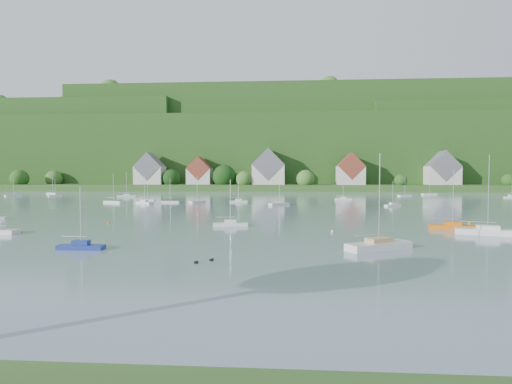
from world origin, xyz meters
TOP-DOWN VIEW (x-y plane):
  - ground at (0.00, 0.00)m, footprint 600.00×600.00m
  - far_shore_strip at (0.00, 200.00)m, footprint 600.00×60.00m
  - forested_ridge at (0.39, 268.57)m, footprint 620.00×181.22m
  - village_building_0 at (-55.00, 187.00)m, footprint 14.00×10.40m
  - village_building_1 at (-30.00, 189.00)m, footprint 12.00×9.36m
  - village_building_2 at (5.00, 188.00)m, footprint 16.00×11.44m
  - village_building_3 at (45.00, 186.00)m, footprint 13.00×10.40m
  - village_building_4 at (90.00, 190.00)m, footprint 15.00×10.40m
  - near_sailboat_1 at (-8.43, 22.32)m, footprint 4.97×1.39m
  - near_sailboat_2 at (23.49, 24.53)m, footprint 7.68×5.66m
  - near_sailboat_3 at (4.93, 43.50)m, footprint 5.53×2.25m
  - near_sailboat_4 at (40.36, 36.58)m, footprint 8.21×4.64m
  - near_sailboat_5 at (37.89, 41.90)m, footprint 6.63×2.81m
  - mooring_buoy_0 at (-23.23, 34.41)m, footprint 0.49×0.49m
  - mooring_buoy_1 at (20.00, 37.59)m, footprint 0.45×0.45m
  - mooring_buoy_2 at (43.47, 49.41)m, footprint 0.49×0.49m
  - mooring_buoy_3 at (-15.85, 46.42)m, footprint 0.40×0.40m
  - duck_pair at (6.01, 16.77)m, footprint 1.66×1.48m
  - far_sailboat_cluster at (6.48, 115.74)m, footprint 189.78×64.01m

SIDE VIEW (x-z plane):
  - ground at x=0.00m, z-range 0.00..0.00m
  - mooring_buoy_0 at x=-23.23m, z-range -0.25..0.25m
  - mooring_buoy_1 at x=20.00m, z-range -0.23..0.23m
  - mooring_buoy_2 at x=43.47m, z-range -0.25..0.25m
  - mooring_buoy_3 at x=-15.85m, z-range -0.20..0.20m
  - duck_pair at x=6.01m, z-range -0.05..0.27m
  - far_sailboat_cluster at x=6.48m, z-range -3.98..4.73m
  - near_sailboat_1 at x=-8.43m, z-range -2.96..3.75m
  - near_sailboat_3 at x=4.93m, z-range -3.22..4.04m
  - near_sailboat_5 at x=37.89m, z-range -3.88..4.79m
  - near_sailboat_2 at x=23.49m, z-range -4.65..5.66m
  - near_sailboat_4 at x=40.36m, z-range -4.83..5.86m
  - far_shore_strip at x=0.00m, z-range 0.00..3.00m
  - village_building_1 at x=-30.00m, z-range 1.75..15.75m
  - village_building_3 at x=45.00m, z-range 1.68..17.18m
  - village_building_0 at x=-55.00m, z-range 1.51..17.51m
  - village_building_4 at x=90.00m, z-range 1.34..17.84m
  - village_building_2 at x=5.00m, z-range 1.27..19.27m
  - forested_ridge at x=0.39m, z-range -12.06..57.83m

